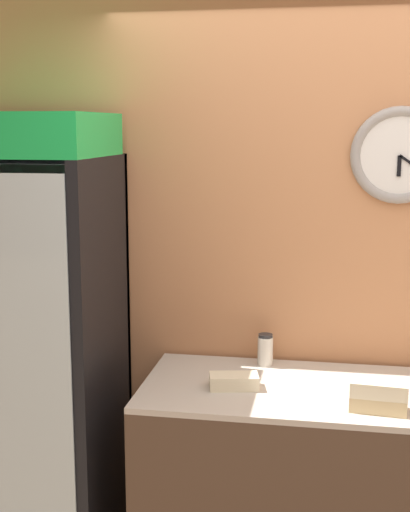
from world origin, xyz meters
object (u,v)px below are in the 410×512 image
Objects in this scene: sandwich_stack_bottom at (378,403)px; sandwich_flat_left at (234,381)px; beverage_cooler at (33,324)px; sandwich_stack_middle at (379,388)px; condiment_jar at (265,350)px.

sandwich_stack_bottom is 1.03× the size of sandwich_flat_left.
beverage_cooler is 1.54m from sandwich_stack_middle.
beverage_cooler reaches higher than sandwich_flat_left.
sandwich_stack_middle is at bearing -13.67° from sandwich_flat_left.
condiment_jar reaches higher than sandwich_stack_middle.
condiment_jar reaches higher than sandwich_flat_left.
sandwich_stack_middle is at bearing 0.00° from sandwich_stack_bottom.
condiment_jar is (0.10, 0.32, 0.04)m from sandwich_flat_left.
sandwich_stack_bottom is 1.55× the size of condiment_jar.
beverage_cooler is 14.07× the size of condiment_jar.
sandwich_flat_left is at bearing -7.01° from beverage_cooler.
beverage_cooler is at bearing -169.02° from condiment_jar.
condiment_jar is at bearing 136.36° from sandwich_stack_middle.
beverage_cooler is at bearing 170.41° from sandwich_stack_middle.
sandwich_stack_middle is at bearing -43.64° from condiment_jar.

